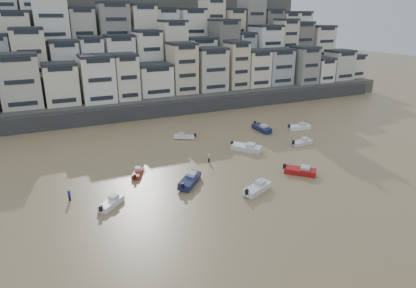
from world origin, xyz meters
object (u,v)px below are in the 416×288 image
person_blue (69,195)px  boat_g (300,126)px  person_pink (209,158)px  boat_i (262,127)px  boat_b (300,170)px  boat_a (257,187)px  boat_h (185,136)px  boat_j (111,202)px  boat_c (190,179)px  boat_d (302,142)px  boat_e (246,147)px  boat_f (137,172)px

person_blue → boat_g: bearing=15.2°
person_pink → boat_i: bearing=32.3°
boat_b → person_pink: 15.91m
boat_a → person_pink: 13.70m
boat_a → boat_h: size_ratio=1.21×
person_blue → boat_j: bearing=-39.2°
boat_c → boat_a: bearing=-87.3°
boat_j → person_pink: (18.89, 8.84, 0.22)m
boat_i → boat_d: bearing=11.5°
person_pink → boat_j: bearing=-154.9°
boat_e → boat_i: (9.80, 9.82, 0.01)m
boat_g → boat_a: bearing=-126.5°
person_blue → boat_a: bearing=-19.2°
boat_b → person_pink: person_pink is taller
person_blue → boat_f: bearing=22.0°
boat_f → boat_i: (31.69, 12.15, 0.30)m
boat_c → boat_f: bearing=86.1°
boat_b → boat_i: boat_i is taller
boat_d → boat_g: boat_g is taller
boat_g → boat_i: size_ratio=0.86×
boat_i → boat_j: size_ratio=1.32×
boat_e → boat_f: 22.01m
boat_f → boat_g: bearing=-51.0°
boat_b → boat_g: size_ratio=1.01×
boat_i → boat_b: bearing=-17.6°
boat_a → boat_i: boat_i is taller
boat_a → boat_j: 20.97m
boat_j → person_pink: 20.85m
boat_b → boat_h: boat_b is taller
boat_i → person_blue: 45.64m
boat_h → person_pink: bearing=116.7°
boat_a → boat_j: size_ratio=1.20×
boat_g → person_pink: bearing=-149.6°
boat_d → boat_f: 34.00m
boat_b → boat_f: bearing=-157.9°
boat_f → boat_b: bearing=-88.1°
boat_j → person_blue: bearing=97.0°
boat_h → boat_b: bearing=143.0°
boat_b → boat_j: 30.31m
boat_d → person_pink: (-20.94, -0.45, 0.21)m
boat_e → person_pink: bearing=-115.8°
boat_e → person_blue: bearing=-116.8°
boat_d → boat_j: size_ratio=1.02×
boat_h → boat_j: (-19.77, -22.77, 0.01)m
boat_a → person_blue: bearing=136.2°
boat_i → boat_g: bearing=72.1°
boat_i → person_blue: bearing=-68.7°
boat_d → person_blue: (-44.84, -5.20, 0.21)m
boat_a → boat_c: boat_c is taller
boat_e → boat_c: bearing=-98.0°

